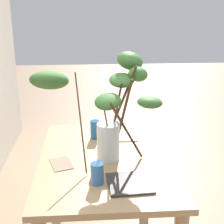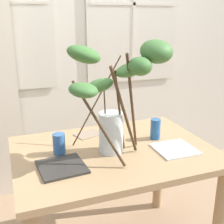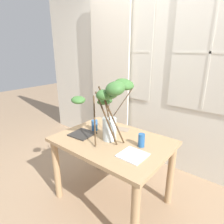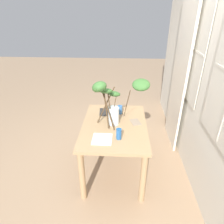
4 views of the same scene
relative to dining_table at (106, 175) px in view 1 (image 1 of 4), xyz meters
name	(u,v)px [view 1 (image 1 of 4)]	position (x,y,z in m)	size (l,w,h in m)	color
dining_table	(106,175)	(0.00, 0.00, 0.00)	(1.15, 0.83, 0.75)	tan
vase_with_branches	(104,100)	(-0.02, 0.01, 0.51)	(0.61, 0.76, 0.66)	silver
drinking_glass_blue_left	(97,174)	(-0.31, 0.06, 0.19)	(0.07, 0.07, 0.12)	#386BAD
drinking_glass_blue_right	(95,129)	(0.30, 0.06, 0.20)	(0.06, 0.06, 0.13)	#235693
plate_square_left	(130,183)	(-0.33, -0.11, 0.14)	(0.23, 0.23, 0.01)	#2D2B28
plate_square_right	(121,135)	(0.33, -0.13, 0.14)	(0.22, 0.22, 0.01)	white
napkin_folded	(61,164)	(-0.08, 0.27, 0.14)	(0.17, 0.12, 0.00)	gray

